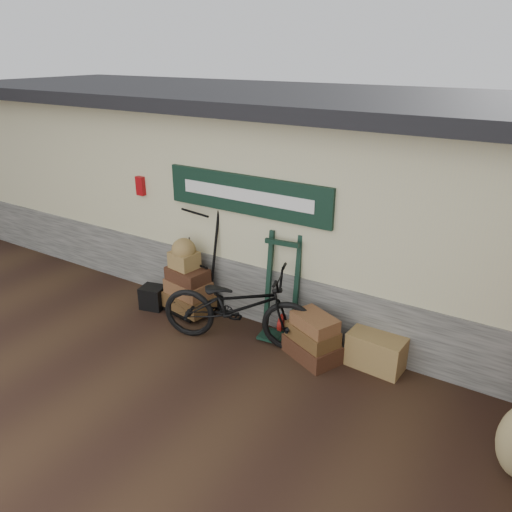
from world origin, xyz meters
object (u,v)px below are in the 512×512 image
at_px(porter_trolley, 197,255).
at_px(suitcase_stack, 312,336).
at_px(green_barrow, 281,287).
at_px(wicker_hamper, 377,350).
at_px(bicycle, 238,302).
at_px(black_trunk, 153,297).

relative_size(porter_trolley, suitcase_stack, 2.47).
distance_m(green_barrow, wicker_hamper, 1.52).
distance_m(porter_trolley, green_barrow, 1.48).
bearing_deg(wicker_hamper, suitcase_stack, -161.00).
bearing_deg(suitcase_stack, green_barrow, 156.91).
height_order(suitcase_stack, bicycle, bicycle).
xyz_separation_m(suitcase_stack, wicker_hamper, (0.79, 0.27, -0.09)).
bearing_deg(bicycle, black_trunk, 68.39).
xyz_separation_m(green_barrow, suitcase_stack, (0.64, -0.27, -0.43)).
xyz_separation_m(porter_trolley, bicycle, (1.07, -0.48, -0.28)).
relative_size(porter_trolley, wicker_hamper, 2.57).
distance_m(porter_trolley, wicker_hamper, 2.98).
bearing_deg(black_trunk, suitcase_stack, 1.95).
xyz_separation_m(green_barrow, black_trunk, (-2.10, -0.37, -0.57)).
bearing_deg(bicycle, wicker_hamper, -92.95).
bearing_deg(porter_trolley, green_barrow, 9.28).
height_order(suitcase_stack, wicker_hamper, suitcase_stack).
height_order(porter_trolley, suitcase_stack, porter_trolley).
bearing_deg(green_barrow, black_trunk, -176.88).
distance_m(wicker_hamper, bicycle, 1.93).
relative_size(green_barrow, black_trunk, 4.21).
bearing_deg(black_trunk, green_barrow, 9.86).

